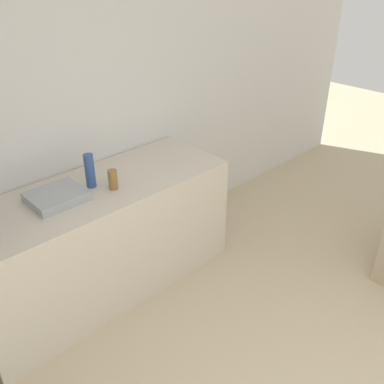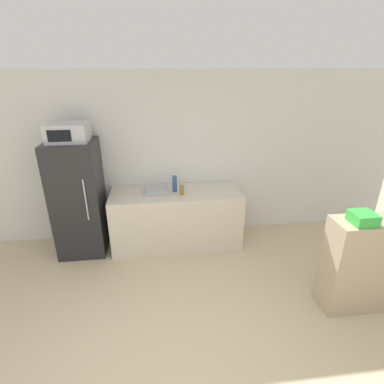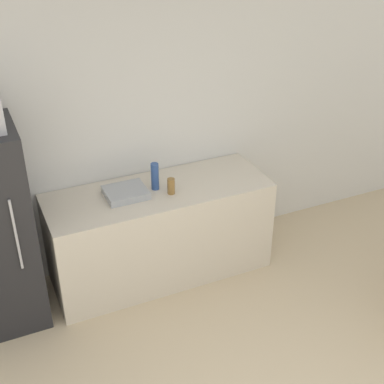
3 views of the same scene
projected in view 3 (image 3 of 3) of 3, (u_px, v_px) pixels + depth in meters
The scene contains 5 objects.
wall_back at pixel (108, 134), 4.62m from camera, with size 8.00×0.06×2.60m, color silver.
counter at pixel (160, 232), 4.84m from camera, with size 1.96×0.71×0.88m, color beige.
sink_basin at pixel (126, 193), 4.52m from camera, with size 0.35×0.31×0.06m, color #9EA3A8.
bottle_tall at pixel (155, 176), 4.58m from camera, with size 0.07×0.07×0.24m, color #2D4C8C.
bottle_short at pixel (171, 186), 4.53m from camera, with size 0.06×0.06×0.14m, color olive.
Camera 3 is at (-1.10, -1.24, 3.17)m, focal length 50.00 mm.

